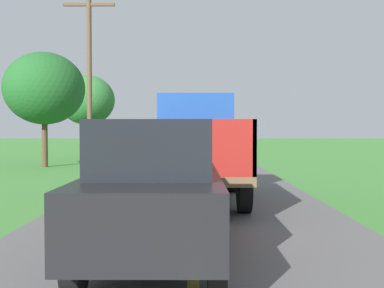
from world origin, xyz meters
name	(u,v)px	position (x,y,z in m)	size (l,w,h in m)	color
banana_truck_near	(196,145)	(0.05, 12.09, 1.47)	(2.38, 5.82, 2.80)	#2D2D30
utility_pole_roadside	(89,78)	(-4.29, 18.73, 4.00)	(2.11, 0.20, 7.38)	brown
roadside_tree_near_left	(87,100)	(-6.97, 29.99, 3.79)	(3.59, 3.59, 5.41)	#4C3823
roadside_tree_far_left	(44,89)	(-7.51, 22.99, 3.94)	(4.02, 4.02, 5.75)	#4C3823
following_car	(155,190)	(-0.51, 5.69, 1.07)	(1.74, 4.10, 1.92)	black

